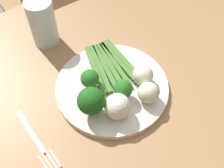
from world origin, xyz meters
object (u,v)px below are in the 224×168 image
object	(u,v)px
dining_table	(131,96)
asparagus_bundle	(110,65)
plate	(112,87)
cauliflower_back_right	(143,75)
cauliflower_right	(117,106)
broccoli_back	(91,101)
water_glass	(43,23)
fork	(36,141)
broccoli_near_center	(123,89)
chair	(66,13)
cauliflower_front	(148,93)
broccoli_left	(90,79)

from	to	relation	value
dining_table	asparagus_bundle	world-z (taller)	asparagus_bundle
plate	cauliflower_back_right	bearing A→B (deg)	149.16
cauliflower_right	cauliflower_back_right	bearing A→B (deg)	-164.02
broccoli_back	water_glass	xyz separation A→B (m)	(-0.05, -0.26, 0.01)
fork	cauliflower_back_right	bearing A→B (deg)	85.12
broccoli_back	broccoli_near_center	bearing A→B (deg)	171.00
chair	cauliflower_front	distance (m)	0.71
cauliflower_right	water_glass	bearing A→B (deg)	-91.12
cauliflower_front	fork	distance (m)	0.26
broccoli_left	cauliflower_front	distance (m)	0.13
dining_table	fork	xyz separation A→B (m)	(0.29, 0.01, 0.12)
broccoli_near_center	broccoli_left	world-z (taller)	same
cauliflower_front	cauliflower_back_right	bearing A→B (deg)	-119.17
chair	fork	distance (m)	0.74
broccoli_back	cauliflower_front	distance (m)	0.13
broccoli_back	cauliflower_back_right	world-z (taller)	broccoli_back
broccoli_near_center	cauliflower_front	distance (m)	0.06
cauliflower_front	chair	bearing A→B (deg)	-104.84
plate	cauliflower_back_right	size ratio (longest dim) A/B	5.46
cauliflower_front	water_glass	xyz separation A→B (m)	(0.07, -0.32, 0.03)
broccoli_near_center	broccoli_back	distance (m)	0.08
broccoli_back	cauliflower_front	size ratio (longest dim) A/B	1.52
plate	water_glass	distance (m)	0.25
broccoli_left	cauliflower_right	xyz separation A→B (m)	(-0.00, 0.09, -0.00)
plate	broccoli_left	distance (m)	0.06
chair	asparagus_bundle	distance (m)	0.60
asparagus_bundle	cauliflower_front	distance (m)	0.13
cauliflower_back_right	cauliflower_front	bearing A→B (deg)	60.83
broccoli_near_center	broccoli_back	xyz separation A→B (m)	(0.08, -0.01, 0.01)
cauliflower_back_right	water_glass	xyz separation A→B (m)	(0.09, -0.27, 0.02)
chair	plate	bearing A→B (deg)	74.25
plate	cauliflower_right	world-z (taller)	cauliflower_right
plate	fork	size ratio (longest dim) A/B	1.60
dining_table	broccoli_left	xyz separation A→B (m)	(0.12, -0.02, 0.16)
broccoli_near_center	water_glass	size ratio (longest dim) A/B	0.40
cauliflower_front	broccoli_back	bearing A→B (deg)	-24.14
cauliflower_back_right	dining_table	bearing A→B (deg)	-110.23
asparagus_bundle	cauliflower_right	size ratio (longest dim) A/B	2.96
cauliflower_back_right	cauliflower_right	bearing A→B (deg)	15.98
broccoli_near_center	cauliflower_right	distance (m)	0.05
asparagus_bundle	fork	bearing A→B (deg)	-62.72
asparagus_bundle	water_glass	world-z (taller)	water_glass
chair	fork	bearing A→B (deg)	58.13
dining_table	broccoli_back	bearing A→B (deg)	13.29
plate	asparagus_bundle	bearing A→B (deg)	-123.84
plate	water_glass	world-z (taller)	water_glass
cauliflower_back_right	water_glass	world-z (taller)	water_glass
broccoli_left	broccoli_near_center	bearing A→B (deg)	120.06
broccoli_left	water_glass	distance (m)	0.21
broccoli_back	broccoli_left	size ratio (longest dim) A/B	1.40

